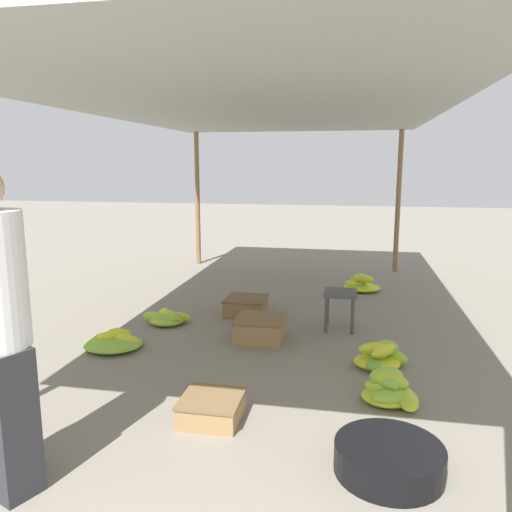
# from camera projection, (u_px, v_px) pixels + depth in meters

# --- Properties ---
(canopy_post_back_left) EXTENTS (0.08, 0.08, 2.29)m
(canopy_post_back_left) POSITION_uv_depth(u_px,v_px,m) (198.00, 199.00, 8.70)
(canopy_post_back_left) COLOR olive
(canopy_post_back_left) RESTS_ON ground
(canopy_post_back_right) EXTENTS (0.08, 0.08, 2.29)m
(canopy_post_back_right) POSITION_uv_depth(u_px,v_px,m) (398.00, 202.00, 8.07)
(canopy_post_back_right) COLOR olive
(canopy_post_back_right) RESTS_ON ground
(canopy_tarp) EXTENTS (3.79, 6.92, 0.04)m
(canopy_tarp) POSITION_uv_depth(u_px,v_px,m) (258.00, 108.00, 5.03)
(canopy_tarp) COLOR #9EA399
(canopy_tarp) RESTS_ON canopy_post_front_left
(stool) EXTENTS (0.34, 0.34, 0.42)m
(stool) POSITION_uv_depth(u_px,v_px,m) (340.00, 299.00, 5.30)
(stool) COLOR #4C4C4C
(stool) RESTS_ON ground
(basin_black) EXTENTS (0.63, 0.63, 0.17)m
(basin_black) POSITION_uv_depth(u_px,v_px,m) (389.00, 459.00, 2.86)
(basin_black) COLOR black
(basin_black) RESTS_ON ground
(banana_pile_left_0) EXTENTS (0.56, 0.42, 0.16)m
(banana_pile_left_0) POSITION_uv_depth(u_px,v_px,m) (167.00, 318.00, 5.52)
(banana_pile_left_0) COLOR yellow
(banana_pile_left_0) RESTS_ON ground
(banana_pile_left_1) EXTENTS (0.57, 0.57, 0.15)m
(banana_pile_left_1) POSITION_uv_depth(u_px,v_px,m) (114.00, 341.00, 4.82)
(banana_pile_left_1) COLOR yellow
(banana_pile_left_1) RESTS_ON ground
(banana_pile_right_0) EXTENTS (0.50, 0.50, 0.23)m
(banana_pile_right_0) POSITION_uv_depth(u_px,v_px,m) (380.00, 357.00, 4.35)
(banana_pile_right_0) COLOR #CAD528
(banana_pile_right_0) RESTS_ON ground
(banana_pile_right_1) EXTENTS (0.51, 0.54, 0.25)m
(banana_pile_right_1) POSITION_uv_depth(u_px,v_px,m) (360.00, 284.00, 6.99)
(banana_pile_right_1) COLOR #A6C72E
(banana_pile_right_1) RESTS_ON ground
(banana_pile_right_3) EXTENTS (0.42, 0.42, 0.25)m
(banana_pile_right_3) POSITION_uv_depth(u_px,v_px,m) (390.00, 390.00, 3.68)
(banana_pile_right_3) COLOR #AFCA2D
(banana_pile_right_3) RESTS_ON ground
(crate_near) EXTENTS (0.47, 0.47, 0.20)m
(crate_near) POSITION_uv_depth(u_px,v_px,m) (246.00, 306.00, 5.89)
(crate_near) COLOR olive
(crate_near) RESTS_ON ground
(crate_mid) EXTENTS (0.48, 0.48, 0.23)m
(crate_mid) POSITION_uv_depth(u_px,v_px,m) (260.00, 329.00, 5.02)
(crate_mid) COLOR #9E7A4C
(crate_mid) RESTS_ON ground
(crate_far) EXTENTS (0.42, 0.42, 0.17)m
(crate_far) POSITION_uv_depth(u_px,v_px,m) (212.00, 408.00, 3.45)
(crate_far) COLOR #9E7A4C
(crate_far) RESTS_ON ground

